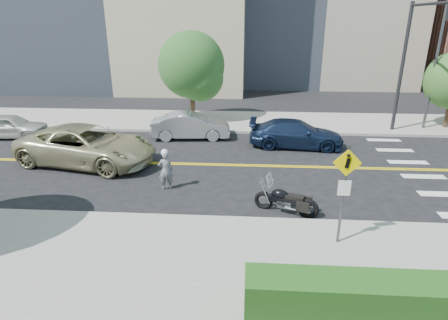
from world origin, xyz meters
TOP-DOWN VIEW (x-y plane):
  - ground_plane at (0.00, 0.00)m, footprint 120.00×120.00m
  - sidewalk_near at (0.00, -7.50)m, footprint 60.00×5.00m
  - sidewalk_far at (0.00, 7.50)m, footprint 60.00×5.00m
  - lamp_post at (12.00, 6.50)m, footprint 0.16×0.16m
  - traffic_light at (10.00, 5.08)m, footprint 0.28×4.50m
  - pedestrian_sign at (4.20, -6.31)m, footprint 0.78×0.08m
  - motorcyclist at (-1.66, -2.70)m, footprint 0.66×0.54m
  - motorcycle at (2.86, -4.35)m, footprint 2.28×1.36m
  - suv at (-5.83, -0.22)m, footprint 6.75×4.12m
  - parked_car_white at (-11.78, 3.43)m, footprint 4.04×1.93m
  - parked_car_silver at (-1.69, 3.97)m, footprint 4.46×1.88m
  - parked_car_blue at (3.99, 2.88)m, footprint 4.94×2.27m
  - tree_far_a at (-2.11, 7.71)m, footprint 4.14×4.14m

SIDE VIEW (x-z plane):
  - ground_plane at x=0.00m, z-range 0.00..0.00m
  - sidewalk_near at x=0.00m, z-range 0.00..0.15m
  - sidewalk_far at x=0.00m, z-range 0.00..0.15m
  - motorcycle at x=2.86m, z-range 0.00..1.33m
  - parked_car_white at x=-11.78m, z-range 0.00..1.33m
  - parked_car_blue at x=3.99m, z-range 0.00..1.40m
  - parked_car_silver at x=-1.69m, z-range 0.00..1.43m
  - motorcyclist at x=-1.66m, z-range 0.00..1.65m
  - suv at x=-5.83m, z-range 0.00..1.75m
  - pedestrian_sign at x=4.20m, z-range 0.46..3.46m
  - tree_far_a at x=-2.11m, z-range 0.75..6.41m
  - lamp_post at x=12.00m, z-range 0.15..8.15m
  - traffic_light at x=10.00m, z-range 1.17..8.17m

